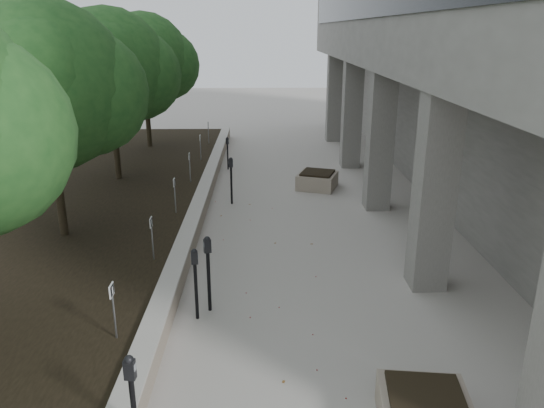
{
  "coord_description": "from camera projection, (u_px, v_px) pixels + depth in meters",
  "views": [
    {
      "loc": [
        0.02,
        -3.74,
        5.09
      ],
      "look_at": [
        0.22,
        7.63,
        1.26
      ],
      "focal_mm": 34.25,
      "sensor_mm": 36.0,
      "label": 1
    }
  ],
  "objects": [
    {
      "name": "parking_meter_4",
      "position": [
        231.0,
        181.0,
        15.75
      ],
      "size": [
        0.15,
        0.11,
        1.47
      ],
      "primitive_type": null,
      "rotation": [
        0.0,
        0.0,
        0.01
      ],
      "color": "black",
      "rests_on": "ground"
    },
    {
      "name": "parking_sign_3",
      "position": [
        114.0,
        311.0,
        8.17
      ],
      "size": [
        0.04,
        0.22,
        0.96
      ],
      "primitive_type": null,
      "color": "black",
      "rests_on": "planting_bed"
    },
    {
      "name": "parking_meter_2",
      "position": [
        196.0,
        284.0,
        9.41
      ],
      "size": [
        0.16,
        0.12,
        1.41
      ],
      "primitive_type": null,
      "rotation": [
        0.0,
        0.0,
        0.19
      ],
      "color": "black",
      "rests_on": "ground"
    },
    {
      "name": "parking_sign_6",
      "position": [
        190.0,
        167.0,
        16.7
      ],
      "size": [
        0.04,
        0.22,
        0.96
      ],
      "primitive_type": null,
      "color": "black",
      "rests_on": "planting_bed"
    },
    {
      "name": "crabapple_tree_5",
      "position": [
        145.0,
        81.0,
        21.15
      ],
      "size": [
        4.6,
        4.0,
        5.44
      ],
      "primitive_type": null,
      "color": "#1D4C1D",
      "rests_on": "planting_bed"
    },
    {
      "name": "berry_scatter",
      "position": [
        258.0,
        310.0,
        9.9
      ],
      "size": [
        3.3,
        14.1,
        0.02
      ],
      "primitive_type": null,
      "color": "maroon",
      "rests_on": "ground"
    },
    {
      "name": "parking_sign_5",
      "position": [
        175.0,
        196.0,
        13.85
      ],
      "size": [
        0.04,
        0.22,
        0.96
      ],
      "primitive_type": null,
      "color": "black",
      "rests_on": "planting_bed"
    },
    {
      "name": "parking_meter_3",
      "position": [
        209.0,
        274.0,
        9.68
      ],
      "size": [
        0.18,
        0.15,
        1.52
      ],
      "primitive_type": null,
      "rotation": [
        0.0,
        0.0,
        0.36
      ],
      "color": "black",
      "rests_on": "ground"
    },
    {
      "name": "retaining_wall",
      "position": [
        193.0,
        224.0,
        13.59
      ],
      "size": [
        0.39,
        26.0,
        0.5
      ],
      "primitive_type": null,
      "color": "#A0917F",
      "rests_on": "ground"
    },
    {
      "name": "parking_sign_4",
      "position": [
        152.0,
        239.0,
        11.01
      ],
      "size": [
        0.04,
        0.22,
        0.96
      ],
      "primitive_type": null,
      "color": "black",
      "rests_on": "planting_bed"
    },
    {
      "name": "parking_sign_7",
      "position": [
        200.0,
        147.0,
        19.54
      ],
      "size": [
        0.04,
        0.22,
        0.96
      ],
      "primitive_type": null,
      "color": "black",
      "rests_on": "planting_bed"
    },
    {
      "name": "parking_meter_5",
      "position": [
        228.0,
        153.0,
        19.71
      ],
      "size": [
        0.14,
        0.12,
        1.25
      ],
      "primitive_type": null,
      "rotation": [
        0.0,
        0.0,
        -0.24
      ],
      "color": "black",
      "rests_on": "ground"
    },
    {
      "name": "planting_bed",
      "position": [
        53.0,
        227.0,
        13.55
      ],
      "size": [
        7.0,
        26.0,
        0.4
      ],
      "primitive_type": "cube",
      "color": "black",
      "rests_on": "ground"
    },
    {
      "name": "parking_sign_8",
      "position": [
        208.0,
        132.0,
        22.38
      ],
      "size": [
        0.04,
        0.22,
        0.96
      ],
      "primitive_type": null,
      "color": "black",
      "rests_on": "planting_bed"
    },
    {
      "name": "crabapple_tree_3",
      "position": [
        49.0,
        122.0,
        11.68
      ],
      "size": [
        4.6,
        4.0,
        5.44
      ],
      "primitive_type": null,
      "color": "#1D4C1D",
      "rests_on": "planting_bed"
    },
    {
      "name": "crabapple_tree_4",
      "position": [
        111.0,
        95.0,
        16.42
      ],
      "size": [
        4.6,
        4.0,
        5.44
      ],
      "primitive_type": null,
      "color": "#1D4C1D",
      "rests_on": "planting_bed"
    },
    {
      "name": "planter_back",
      "position": [
        317.0,
        180.0,
        17.49
      ],
      "size": [
        1.54,
        1.54,
        0.56
      ],
      "primitive_type": null,
      "rotation": [
        0.0,
        0.0,
        -0.34
      ],
      "color": "#A0917F",
      "rests_on": "ground"
    }
  ]
}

